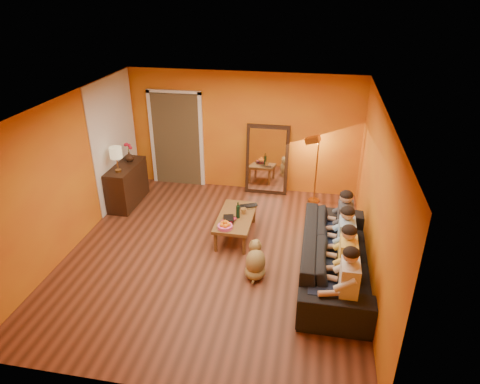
% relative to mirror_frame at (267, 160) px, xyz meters
% --- Properties ---
extents(room_shell, '(5.00, 5.50, 2.60)m').
position_rel_mirror_frame_xyz_m(room_shell, '(-0.55, -2.26, 0.54)').
color(room_shell, brown).
rests_on(room_shell, ground).
extents(white_accent, '(0.02, 1.90, 2.58)m').
position_rel_mirror_frame_xyz_m(white_accent, '(-3.04, -0.88, 0.54)').
color(white_accent, white).
rests_on(white_accent, wall_left).
extents(doorway_recess, '(1.06, 0.30, 2.10)m').
position_rel_mirror_frame_xyz_m(doorway_recess, '(-2.05, 0.20, 0.29)').
color(doorway_recess, '#3F2D19').
rests_on(doorway_recess, floor).
extents(door_jamb_left, '(0.08, 0.06, 2.20)m').
position_rel_mirror_frame_xyz_m(door_jamb_left, '(-2.62, 0.08, 0.29)').
color(door_jamb_left, white).
rests_on(door_jamb_left, wall_back).
extents(door_jamb_right, '(0.08, 0.06, 2.20)m').
position_rel_mirror_frame_xyz_m(door_jamb_right, '(-1.48, 0.08, 0.29)').
color(door_jamb_right, white).
rests_on(door_jamb_right, wall_back).
extents(door_header, '(1.22, 0.06, 0.08)m').
position_rel_mirror_frame_xyz_m(door_header, '(-2.05, 0.08, 1.36)').
color(door_header, white).
rests_on(door_header, wall_back).
extents(mirror_frame, '(0.92, 0.27, 1.51)m').
position_rel_mirror_frame_xyz_m(mirror_frame, '(0.00, 0.00, 0.00)').
color(mirror_frame, black).
rests_on(mirror_frame, floor).
extents(mirror_glass, '(0.78, 0.21, 1.35)m').
position_rel_mirror_frame_xyz_m(mirror_glass, '(0.00, -0.04, 0.00)').
color(mirror_glass, white).
rests_on(mirror_glass, mirror_frame).
extents(sideboard, '(0.44, 1.18, 0.85)m').
position_rel_mirror_frame_xyz_m(sideboard, '(-2.79, -1.08, -0.34)').
color(sideboard, black).
rests_on(sideboard, floor).
extents(table_lamp, '(0.24, 0.24, 0.51)m').
position_rel_mirror_frame_xyz_m(table_lamp, '(-2.79, -1.38, 0.34)').
color(table_lamp, beige).
rests_on(table_lamp, sideboard).
extents(sofa, '(2.66, 1.04, 0.78)m').
position_rel_mirror_frame_xyz_m(sofa, '(1.45, -2.87, -0.37)').
color(sofa, black).
rests_on(sofa, floor).
extents(coffee_table, '(0.62, 1.22, 0.42)m').
position_rel_mirror_frame_xyz_m(coffee_table, '(-0.31, -1.96, -0.55)').
color(coffee_table, brown).
rests_on(coffee_table, floor).
extents(floor_lamp, '(0.35, 0.31, 1.44)m').
position_rel_mirror_frame_xyz_m(floor_lamp, '(1.06, -0.31, -0.04)').
color(floor_lamp, '#BA8036').
rests_on(floor_lamp, floor).
extents(dog, '(0.49, 0.60, 0.61)m').
position_rel_mirror_frame_xyz_m(dog, '(0.22, -3.06, -0.46)').
color(dog, '#A8884B').
rests_on(dog, floor).
extents(person_far_left, '(0.70, 0.44, 1.22)m').
position_rel_mirror_frame_xyz_m(person_far_left, '(1.58, -3.87, -0.15)').
color(person_far_left, beige).
rests_on(person_far_left, sofa).
extents(person_mid_left, '(0.70, 0.44, 1.22)m').
position_rel_mirror_frame_xyz_m(person_mid_left, '(1.58, -3.32, -0.15)').
color(person_mid_left, gold).
rests_on(person_mid_left, sofa).
extents(person_mid_right, '(0.70, 0.44, 1.22)m').
position_rel_mirror_frame_xyz_m(person_mid_right, '(1.58, -2.77, -0.15)').
color(person_mid_right, '#8EB6DC').
rests_on(person_mid_right, sofa).
extents(person_far_right, '(0.70, 0.44, 1.22)m').
position_rel_mirror_frame_xyz_m(person_far_right, '(1.58, -2.22, -0.15)').
color(person_far_right, '#39383E').
rests_on(person_far_right, sofa).
extents(fruit_bowl, '(0.26, 0.26, 0.16)m').
position_rel_mirror_frame_xyz_m(fruit_bowl, '(-0.41, -2.41, -0.26)').
color(fruit_bowl, '#E25094').
rests_on(fruit_bowl, coffee_table).
extents(wine_bottle, '(0.07, 0.07, 0.31)m').
position_rel_mirror_frame_xyz_m(wine_bottle, '(-0.26, -2.01, -0.18)').
color(wine_bottle, black).
rests_on(wine_bottle, coffee_table).
extents(tumbler, '(0.12, 0.12, 0.10)m').
position_rel_mirror_frame_xyz_m(tumbler, '(-0.19, -1.84, -0.29)').
color(tumbler, '#B27F3F').
rests_on(tumbler, coffee_table).
extents(laptop, '(0.42, 0.36, 0.03)m').
position_rel_mirror_frame_xyz_m(laptop, '(-0.13, -1.61, -0.33)').
color(laptop, black).
rests_on(laptop, coffee_table).
extents(book_lower, '(0.22, 0.28, 0.02)m').
position_rel_mirror_frame_xyz_m(book_lower, '(-0.49, -2.16, -0.33)').
color(book_lower, black).
rests_on(book_lower, coffee_table).
extents(book_mid, '(0.26, 0.30, 0.02)m').
position_rel_mirror_frame_xyz_m(book_mid, '(-0.48, -2.15, -0.31)').
color(book_mid, red).
rests_on(book_mid, book_lower).
extents(book_upper, '(0.23, 0.28, 0.02)m').
position_rel_mirror_frame_xyz_m(book_upper, '(-0.49, -2.17, -0.28)').
color(book_upper, black).
rests_on(book_upper, book_mid).
extents(vase, '(0.19, 0.19, 0.20)m').
position_rel_mirror_frame_xyz_m(vase, '(-2.79, -0.83, 0.19)').
color(vase, black).
rests_on(vase, sideboard).
extents(flowers, '(0.17, 0.17, 0.42)m').
position_rel_mirror_frame_xyz_m(flowers, '(-2.79, -0.83, 0.42)').
color(flowers, red).
rests_on(flowers, vase).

